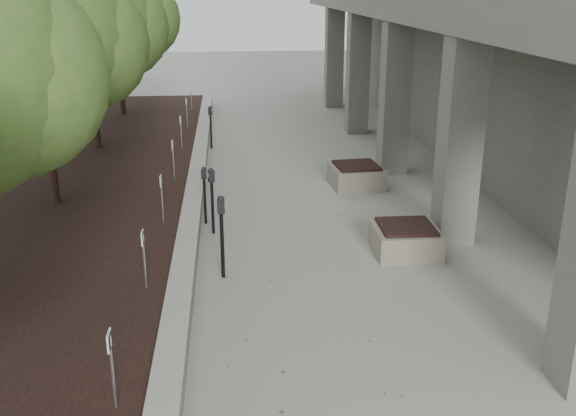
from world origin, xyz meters
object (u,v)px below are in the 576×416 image
crabapple_tree_3 (40,75)px  parking_meter_5 (211,127)px  parking_meter_4 (205,195)px  crabapple_tree_4 (89,51)px  parking_meter_2 (222,237)px  planter_back (356,175)px  parking_meter_3 (212,201)px  planter_front (406,239)px  crabapple_tree_5 (117,37)px

crabapple_tree_3 → parking_meter_5: bearing=62.0°
parking_meter_4 → parking_meter_5: bearing=96.1°
crabapple_tree_3 → crabapple_tree_4: size_ratio=1.00×
crabapple_tree_3 → parking_meter_4: crabapple_tree_3 is taller
parking_meter_2 → planter_back: bearing=58.8°
crabapple_tree_4 → parking_meter_3: (3.42, -6.20, -2.42)m
crabapple_tree_3 → crabapple_tree_4: (0.00, 5.00, 0.00)m
crabapple_tree_3 → parking_meter_4: 4.14m
crabapple_tree_4 → parking_meter_4: crabapple_tree_4 is taller
crabapple_tree_4 → parking_meter_2: crabapple_tree_4 is taller
parking_meter_2 → planter_front: 3.59m
parking_meter_2 → parking_meter_4: bearing=100.1°
crabapple_tree_4 → planter_front: 10.76m
planter_front → planter_back: planter_back is taller
crabapple_tree_4 → planter_back: crabapple_tree_4 is taller
parking_meter_2 → parking_meter_5: size_ratio=1.13×
crabapple_tree_3 → planter_front: (7.10, -2.57, -2.84)m
crabapple_tree_3 → planter_back: crabapple_tree_3 is taller
planter_back → parking_meter_2: bearing=-123.4°
parking_meter_4 → crabapple_tree_3: bearing=175.5°
crabapple_tree_3 → parking_meter_2: crabapple_tree_3 is taller
parking_meter_5 → planter_front: parking_meter_5 is taller
crabapple_tree_5 → planter_back: 11.17m
crabapple_tree_5 → parking_meter_4: (3.25, -10.61, -2.49)m
crabapple_tree_4 → parking_meter_3: 7.49m
parking_meter_2 → planter_front: parking_meter_2 is taller
parking_meter_4 → parking_meter_5: (0.00, 6.72, 0.04)m
parking_meter_4 → planter_front: bearing=-20.9°
crabapple_tree_4 → crabapple_tree_5: (0.00, 5.00, 0.00)m
crabapple_tree_5 → planter_back: crabapple_tree_5 is taller
parking_meter_4 → parking_meter_3: bearing=-67.7°
crabapple_tree_5 → parking_meter_5: bearing=-50.1°
planter_back → parking_meter_3: bearing=-140.3°
crabapple_tree_4 → crabapple_tree_3: bearing=-90.0°
crabapple_tree_4 → crabapple_tree_5: bearing=90.0°
parking_meter_2 → parking_meter_3: size_ratio=1.08×
crabapple_tree_4 → parking_meter_2: bearing=-66.5°
parking_meter_3 → parking_meter_5: 7.32m
crabapple_tree_3 → parking_meter_4: bearing=-10.6°
parking_meter_3 → planter_front: bearing=-42.0°
parking_meter_4 → parking_meter_5: parking_meter_5 is taller
crabapple_tree_3 → parking_meter_5: (3.25, 6.12, -2.45)m
crabapple_tree_5 → parking_meter_2: (3.63, -13.35, -2.36)m
crabapple_tree_3 → crabapple_tree_5: same height
crabapple_tree_3 → planter_front: bearing=-19.9°
parking_meter_2 → parking_meter_5: 9.47m
crabapple_tree_5 → parking_meter_2: size_ratio=3.60×
crabapple_tree_5 → parking_meter_2: bearing=-74.8°
parking_meter_3 → parking_meter_5: (-0.17, 7.32, -0.03)m
crabapple_tree_3 → planter_front: crabapple_tree_3 is taller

